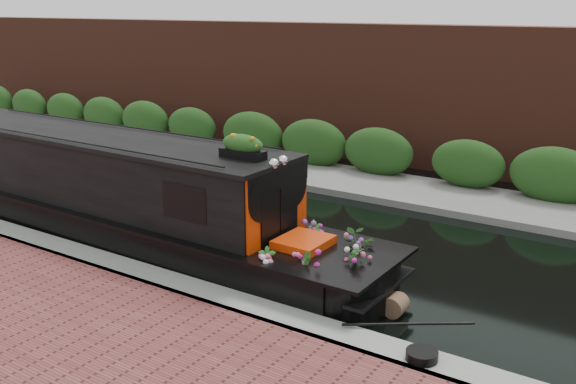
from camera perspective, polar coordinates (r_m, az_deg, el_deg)
The scene contains 8 objects.
ground at distance 13.22m, azimuth -1.21°, elevation -3.73°, with size 80.00×80.00×0.00m, color black.
near_bank_coping at distance 10.88m, azimuth -11.27°, elevation -8.64°, with size 40.00×0.60×0.50m, color gray.
far_bank_path at distance 16.68m, azimuth 7.03°, elevation 0.43°, with size 40.00×2.40×0.34m, color slate.
far_hedge at distance 17.46m, azimuth 8.36°, elevation 1.10°, with size 40.00×1.10×2.80m, color #1E4216.
far_brick_wall at distance 19.32m, azimuth 11.04°, elevation 2.46°, with size 40.00×1.00×8.00m, color #54281C.
narrowboat at distance 13.18m, azimuth -15.09°, elevation -0.71°, with size 11.45×2.11×2.69m.
rope_fender at distance 9.97m, azimuth 9.55°, elevation -9.90°, with size 0.33×0.33×0.32m, color brown.
coiled_mooring_rope at distance 8.46m, azimuth 11.81°, elevation -14.02°, with size 0.41×0.41×0.12m, color black.
Camera 1 is at (7.09, -10.20, 4.53)m, focal length 40.00 mm.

